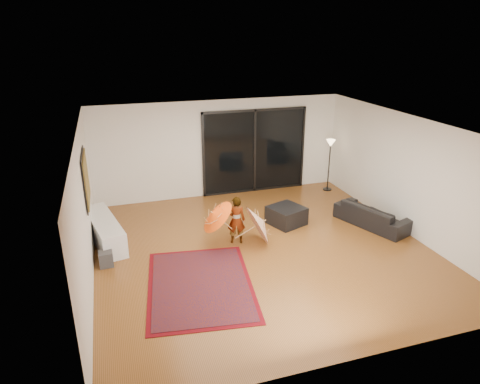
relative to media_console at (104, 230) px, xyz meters
name	(u,v)px	position (x,y,z in m)	size (l,w,h in m)	color
floor	(263,249)	(3.25, -1.40, -0.28)	(7.00, 7.00, 0.00)	brown
ceiling	(265,127)	(3.25, -1.40, 2.42)	(7.00, 7.00, 0.00)	white
wall_back	(220,149)	(3.25, 2.10, 1.07)	(7.00, 7.00, 0.00)	silver
wall_front	(356,281)	(3.25, -4.90, 1.07)	(7.00, 7.00, 0.00)	silver
wall_left	(85,212)	(-0.25, -1.40, 1.07)	(7.00, 7.00, 0.00)	silver
wall_right	(408,175)	(6.75, -1.40, 1.07)	(7.00, 7.00, 0.00)	silver
sliding_door	(254,151)	(4.25, 2.06, 0.92)	(3.06, 0.07, 2.40)	black
painting	(86,179)	(-0.21, -0.40, 1.37)	(0.04, 1.28, 1.08)	black
media_console	(104,230)	(0.00, 0.00, 0.00)	(0.50, 2.00, 0.56)	white
speaker	(106,259)	(0.00, -1.10, -0.12)	(0.27, 0.27, 0.31)	#424244
persian_rug	(200,285)	(1.65, -2.35, -0.27)	(2.26, 2.91, 0.02)	#5A070E
sofa	(372,215)	(6.20, -1.04, -0.01)	(1.84, 0.72, 0.54)	black
ottoman	(286,215)	(4.25, -0.34, -0.06)	(0.76, 0.76, 0.43)	black
floor_lamp	(330,151)	(6.35, 1.48, 0.92)	(0.26, 0.26, 1.52)	black
child	(236,220)	(2.80, -0.92, 0.27)	(0.40, 0.26, 1.10)	#999999
parasol_orange	(212,216)	(2.25, -0.97, 0.46)	(0.70, 0.82, 0.87)	#FF520D
parasol_white	(264,221)	(3.40, -1.07, 0.23)	(0.58, 0.95, 0.97)	white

